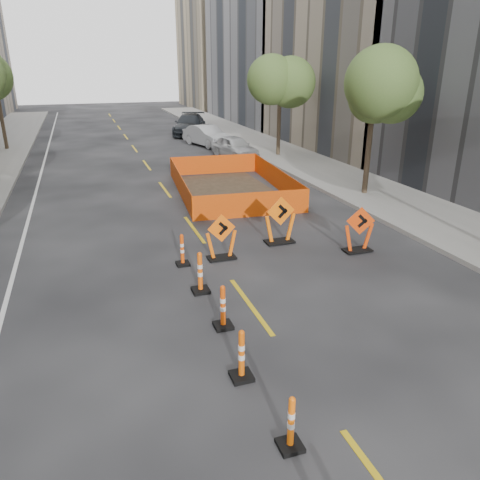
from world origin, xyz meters
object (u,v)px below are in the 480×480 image
object	(u,v)px
channelizer_3	(242,355)
chevron_sign_center	(280,220)
chevron_sign_right	(359,229)
parked_car_near	(235,147)
channelizer_6	(182,250)
chevron_sign_left	(221,237)
channelizer_4	(223,307)
parked_car_far	(190,125)
channelizer_2	(291,423)
parked_car_mid	(207,136)
channelizer_5	(200,272)

from	to	relation	value
channelizer_3	chevron_sign_center	size ratio (longest dim) A/B	0.66
chevron_sign_right	parked_car_near	xyz separation A→B (m)	(1.21, 16.36, -0.06)
channelizer_6	chevron_sign_left	size ratio (longest dim) A/B	0.68
channelizer_4	parked_car_far	world-z (taller)	parked_car_far
channelizer_2	chevron_sign_left	distance (m)	7.69
channelizer_4	parked_car_mid	distance (m)	24.97
parked_car_near	parked_car_mid	distance (m)	4.86
channelizer_3	parked_car_near	size ratio (longest dim) A/B	0.26
channelizer_2	chevron_sign_center	xyz separation A→B (m)	(3.38, 8.30, 0.32)
parked_car_near	chevron_sign_left	bearing A→B (deg)	-121.91
parked_car_mid	parked_car_far	bearing A→B (deg)	71.03
parked_car_far	channelizer_6	bearing A→B (deg)	-83.56
channelizer_3	channelizer_4	xyz separation A→B (m)	(0.20, 1.88, -0.00)
chevron_sign_right	parked_car_mid	world-z (taller)	chevron_sign_right
chevron_sign_center	chevron_sign_left	bearing A→B (deg)	-164.28
channelizer_3	channelizer_5	bearing A→B (deg)	87.78
chevron_sign_center	parked_car_mid	bearing A→B (deg)	80.48
channelizer_5	channelizer_6	xyz separation A→B (m)	(-0.07, 1.88, -0.08)
channelizer_6	chevron_sign_center	distance (m)	3.57
chevron_sign_left	parked_car_far	size ratio (longest dim) A/B	0.25
channelizer_4	channelizer_2	bearing A→B (deg)	-90.56
chevron_sign_center	channelizer_2	bearing A→B (deg)	-113.76
parked_car_mid	channelizer_2	bearing A→B (deg)	-120.09
channelizer_4	chevron_sign_left	world-z (taller)	chevron_sign_left
channelizer_5	parked_car_mid	distance (m)	23.16
channelizer_5	chevron_sign_right	xyz separation A→B (m)	(5.45, 1.15, 0.18)
chevron_sign_left	chevron_sign_center	world-z (taller)	chevron_sign_center
channelizer_3	chevron_sign_right	xyz separation A→B (m)	(5.60, 4.91, 0.22)
parked_car_near	parked_car_far	bearing A→B (deg)	79.69
channelizer_5	chevron_sign_left	size ratio (longest dim) A/B	0.78
chevron_sign_center	chevron_sign_right	size ratio (longest dim) A/B	1.08
channelizer_3	channelizer_4	world-z (taller)	channelizer_3
channelizer_4	chevron_sign_center	world-z (taller)	chevron_sign_center
chevron_sign_right	parked_car_far	bearing A→B (deg)	105.10
channelizer_4	parked_car_mid	xyz separation A→B (m)	(6.07, 24.22, 0.20)
channelizer_2	channelizer_5	distance (m)	5.64
channelizer_2	chevron_sign_right	distance (m)	8.70
chevron_sign_center	chevron_sign_right	bearing A→B (deg)	-37.84
channelizer_4	parked_car_far	size ratio (longest dim) A/B	0.18
channelizer_6	parked_car_near	bearing A→B (deg)	66.70
chevron_sign_center	parked_car_near	size ratio (longest dim) A/B	0.40
channelizer_4	chevron_sign_right	distance (m)	6.19
chevron_sign_center	parked_car_near	world-z (taller)	chevron_sign_center
channelizer_2	parked_car_far	size ratio (longest dim) A/B	0.17
chevron_sign_right	channelizer_2	bearing A→B (deg)	-111.89
channelizer_5	chevron_sign_right	bearing A→B (deg)	11.87
channelizer_5	parked_car_far	size ratio (longest dim) A/B	0.20
chevron_sign_left	chevron_sign_center	size ratio (longest dim) A/B	0.90
channelizer_2	channelizer_5	xyz separation A→B (m)	(-0.02, 5.64, 0.08)
chevron_sign_right	parked_car_mid	distance (m)	21.20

